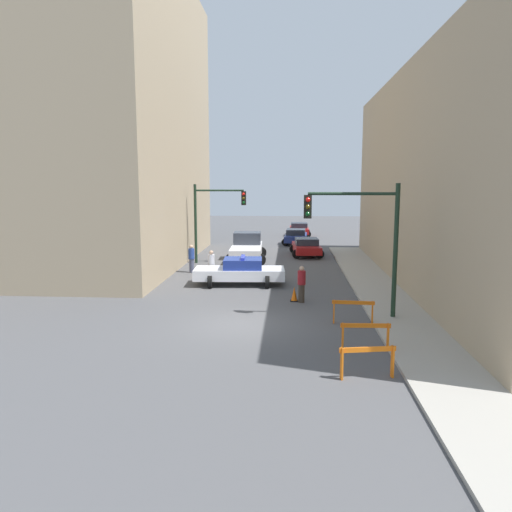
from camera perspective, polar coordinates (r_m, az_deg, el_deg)
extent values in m
plane|color=#4C4C4F|center=(19.12, -1.74, -7.84)|extent=(120.00, 120.00, 0.00)
cube|color=#9E998E|center=(19.51, 16.87, -7.69)|extent=(2.40, 44.00, 0.12)
cube|color=tan|center=(35.31, -19.81, 14.38)|extent=(14.00, 20.00, 18.57)
cylinder|color=black|center=(19.98, 15.65, 0.54)|extent=(0.18, 0.18, 5.20)
cylinder|color=black|center=(19.52, 10.98, 7.01)|extent=(3.40, 0.12, 0.12)
cube|color=black|center=(19.41, 5.93, 5.63)|extent=(0.30, 0.22, 0.90)
sphere|color=red|center=(19.25, 5.96, 6.41)|extent=(0.18, 0.18, 0.18)
sphere|color=#4C3D0C|center=(19.26, 5.95, 5.61)|extent=(0.18, 0.18, 0.18)
sphere|color=#0C4219|center=(19.28, 5.93, 4.81)|extent=(0.18, 0.18, 0.18)
cylinder|color=black|center=(33.20, -6.92, 3.66)|extent=(0.18, 0.18, 5.20)
cylinder|color=black|center=(32.83, -4.22, 7.48)|extent=(3.20, 0.12, 0.12)
cube|color=black|center=(32.65, -1.41, 6.62)|extent=(0.30, 0.22, 0.90)
sphere|color=red|center=(32.50, -1.44, 7.09)|extent=(0.18, 0.18, 0.18)
sphere|color=#4C3D0C|center=(32.51, -1.44, 6.61)|extent=(0.18, 0.18, 0.18)
sphere|color=#0C4219|center=(32.52, -1.44, 6.14)|extent=(0.18, 0.18, 0.18)
cube|color=white|center=(26.17, -1.91, -2.00)|extent=(4.80, 2.11, 0.55)
cube|color=navy|center=(26.07, -1.50, -0.85)|extent=(2.06, 1.74, 0.52)
cylinder|color=black|center=(25.49, -5.27, -2.95)|extent=(0.26, 0.67, 0.66)
cylinder|color=black|center=(27.16, -4.90, -2.23)|extent=(0.26, 0.67, 0.66)
cylinder|color=black|center=(25.36, 1.30, -2.97)|extent=(0.26, 0.67, 0.66)
cylinder|color=black|center=(27.03, 1.26, -2.25)|extent=(0.26, 0.67, 0.66)
cube|color=#2633BF|center=(26.01, -1.51, -0.15)|extent=(0.28, 1.39, 0.12)
cube|color=silver|center=(33.63, -1.08, 0.60)|extent=(2.20, 5.47, 0.70)
cube|color=#2D333D|center=(34.60, -0.99, 2.08)|extent=(1.90, 1.80, 0.80)
cylinder|color=black|center=(35.38, -2.43, 0.42)|extent=(0.81, 0.29, 0.80)
cylinder|color=black|center=(35.30, 0.55, 0.41)|extent=(0.81, 0.29, 0.80)
cylinder|color=black|center=(32.08, -2.86, -0.42)|extent=(0.81, 0.29, 0.80)
cylinder|color=black|center=(31.99, 0.42, -0.44)|extent=(0.81, 0.29, 0.80)
cube|color=maroon|center=(36.59, 5.77, 0.92)|extent=(2.09, 4.41, 0.52)
cube|color=#232833|center=(36.36, 5.81, 1.67)|extent=(1.71, 1.91, 0.48)
cylinder|color=black|center=(37.87, 4.32, 0.80)|extent=(0.63, 0.26, 0.62)
cylinder|color=black|center=(38.03, 6.80, 0.80)|extent=(0.63, 0.26, 0.62)
cylinder|color=black|center=(35.24, 4.64, 0.22)|extent=(0.63, 0.26, 0.62)
cylinder|color=black|center=(35.41, 7.31, 0.22)|extent=(0.63, 0.26, 0.62)
cube|color=navy|center=(43.33, 4.58, 2.12)|extent=(2.03, 4.39, 0.52)
cube|color=#232833|center=(43.11, 4.58, 2.76)|extent=(1.68, 1.89, 0.48)
cylinder|color=black|center=(44.72, 3.59, 2.00)|extent=(0.63, 0.25, 0.62)
cylinder|color=black|center=(44.66, 5.71, 1.96)|extent=(0.63, 0.25, 0.62)
cylinder|color=black|center=(42.08, 3.37, 1.59)|extent=(0.63, 0.25, 0.62)
cylinder|color=black|center=(42.01, 5.63, 1.55)|extent=(0.63, 0.25, 0.62)
cube|color=maroon|center=(50.00, 4.94, 2.97)|extent=(1.83, 4.31, 0.52)
cube|color=#232833|center=(49.79, 4.95, 3.53)|extent=(1.60, 1.82, 0.48)
cylinder|color=black|center=(51.34, 3.98, 2.84)|extent=(0.62, 0.22, 0.62)
cylinder|color=black|center=(51.38, 5.82, 2.82)|extent=(0.62, 0.22, 0.62)
cylinder|color=black|center=(48.69, 4.00, 2.53)|extent=(0.62, 0.22, 0.62)
cylinder|color=black|center=(48.73, 5.95, 2.51)|extent=(0.62, 0.22, 0.62)
cylinder|color=#382D23|center=(27.46, -5.10, -1.95)|extent=(0.35, 0.35, 0.82)
cylinder|color=#B2B2B7|center=(27.34, -5.12, -0.46)|extent=(0.44, 0.44, 0.62)
sphere|color=tan|center=(27.27, -5.13, 0.41)|extent=(0.27, 0.27, 0.22)
cylinder|color=#474C66|center=(29.96, -7.37, -1.10)|extent=(0.39, 0.39, 0.82)
cylinder|color=navy|center=(29.85, -7.40, 0.26)|extent=(0.50, 0.50, 0.62)
sphere|color=tan|center=(29.79, -7.41, 1.06)|extent=(0.30, 0.30, 0.22)
cylinder|color=#382D23|center=(22.51, 5.21, -4.28)|extent=(0.38, 0.38, 0.82)
cylinder|color=maroon|center=(22.36, 5.24, -2.48)|extent=(0.49, 0.49, 0.62)
sphere|color=tan|center=(22.29, 5.25, -1.42)|extent=(0.30, 0.30, 0.22)
cube|color=orange|center=(14.22, 12.66, -10.38)|extent=(1.58, 0.34, 0.14)
cube|color=orange|center=(14.13, 9.78, -12.04)|extent=(0.08, 0.17, 0.90)
cube|color=orange|center=(14.59, 15.34, -11.57)|extent=(0.08, 0.17, 0.90)
cube|color=orange|center=(16.44, 12.42, -7.77)|extent=(1.60, 0.11, 0.14)
cube|color=orange|center=(16.43, 9.88, -9.08)|extent=(0.06, 0.16, 0.90)
cube|color=orange|center=(16.70, 14.84, -8.96)|extent=(0.06, 0.16, 0.90)
cube|color=orange|center=(19.36, 11.06, -5.24)|extent=(1.60, 0.16, 0.14)
cube|color=orange|center=(19.42, 8.89, -6.30)|extent=(0.06, 0.16, 0.90)
cube|color=orange|center=(19.51, 13.15, -6.36)|extent=(0.06, 0.16, 0.90)
cube|color=black|center=(22.79, 4.38, -5.12)|extent=(0.36, 0.36, 0.04)
cone|color=#F2600C|center=(22.72, 4.39, -4.31)|extent=(0.28, 0.28, 0.62)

